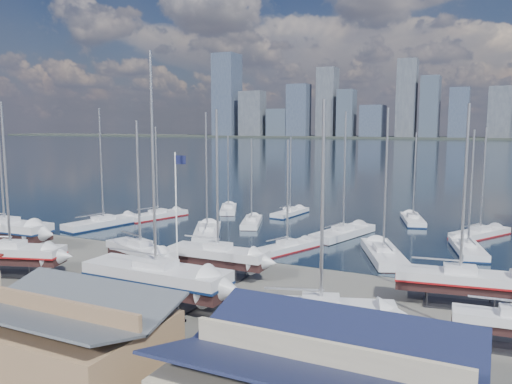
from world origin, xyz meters
The scene contains 29 objects.
ground centered at (0.00, -10.00, 0.00)m, with size 1400.00×1400.00×0.00m, color #605E59.
water centered at (0.00, 300.00, -0.15)m, with size 1400.00×600.00×0.40m, color #182738.
far_shore centered at (0.00, 560.00, 1.10)m, with size 1400.00×80.00×2.20m, color #2D332D.
skyline centered at (-7.83, 553.76, 39.09)m, with size 639.14×43.80×107.69m.
shed_grey centered at (0.00, -26.00, 2.15)m, with size 12.60×8.40×4.17m.
sailboat_cradle_0 centered at (-28.57, -7.49, 2.23)m, with size 12.12×3.88×19.12m.
sailboat_cradle_1 centered at (-18.55, -14.67, 2.09)m, with size 10.50×5.74×16.33m.
sailboat_cradle_2 centered at (-8.08, -8.53, 2.01)m, with size 9.22×5.28×14.63m.
sailboat_cradle_3 centered at (-1.14, -15.30, 2.26)m, with size 12.41×3.59×19.70m.
sailboat_cradle_4 centered at (-0.47, -6.67, 2.06)m, with size 9.58×2.79×15.61m.
sailboat_cradle_5 centered at (12.89, -16.65, 2.06)m, with size 10.09×5.70×15.74m.
sailboat_cradle_6 centered at (20.55, -5.21, 2.06)m, with size 10.05×4.12×15.79m.
sailboat_moored_0 centered at (-26.84, 6.84, 0.31)m, with size 5.70×12.03×17.34m.
sailboat_moored_1 centered at (-23.87, 15.44, 0.31)m, with size 5.56×10.20×14.69m.
sailboat_moored_2 centered at (-16.85, 25.30, 0.32)m, with size 6.06×8.90×13.17m.
sailboat_moored_3 centered at (-10.25, 7.56, 0.31)m, with size 7.91×11.27×16.59m.
sailboat_moored_4 centered at (-8.46, 16.88, 0.32)m, with size 5.21×8.86×12.93m.
sailboat_moored_5 centered at (-6.40, 26.66, 0.31)m, with size 3.53×8.95×13.02m.
sailboat_moored_6 centered at (1.83, 5.01, 0.31)m, with size 5.48×9.14×13.21m.
sailboat_moored_7 centered at (5.55, 14.93, 0.32)m, with size 6.09×11.47×16.68m.
sailboat_moored_8 centered at (12.16, 28.71, 0.31)m, with size 5.03×9.60×13.83m.
sailboat_moored_9 centered at (12.33, 6.45, 0.32)m, with size 7.12×11.43×16.73m.
sailboat_moored_10 centered at (20.36, 13.13, 0.31)m, with size 4.86×9.98×14.38m.
sailboat_moored_11 centered at (21.39, 22.61, 0.31)m, with size 7.31×9.81×14.60m.
car_a centered at (-7.60, -19.42, 0.64)m, with size 1.51×3.76×1.28m, color gray.
car_b centered at (-9.79, -21.57, 0.82)m, with size 1.74×4.98×1.64m, color gray.
car_c centered at (-3.30, -20.39, 0.81)m, with size 2.70×5.85×1.63m, color gray.
car_d centered at (2.94, -21.47, 0.67)m, with size 1.89×4.64×1.35m, color gray.
flagpole centered at (-0.74, -12.80, 6.91)m, with size 1.06×0.12×12.01m.
Camera 1 is at (22.44, -46.33, 14.06)m, focal length 35.00 mm.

